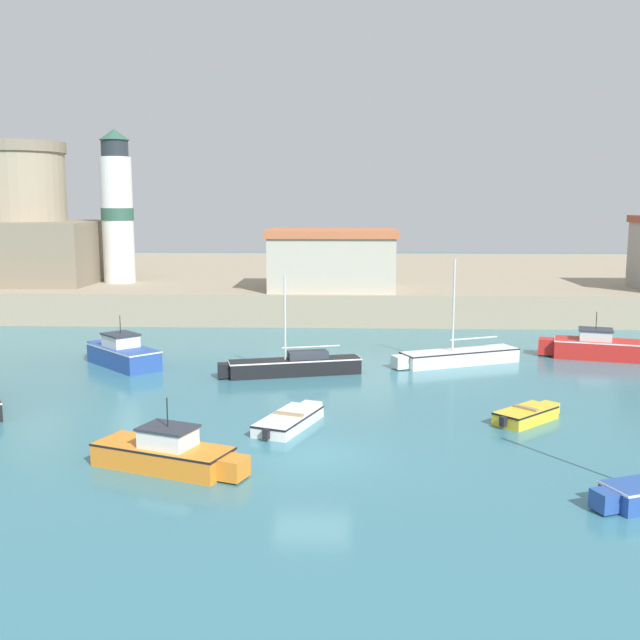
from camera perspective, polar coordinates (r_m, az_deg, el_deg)
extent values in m
plane|color=teal|center=(24.48, -0.63, -10.33)|extent=(200.00, 200.00, 0.00)
cube|color=gray|center=(68.16, 1.24, 3.06)|extent=(120.00, 40.00, 2.13)
cube|color=yellow|center=(29.04, 15.40, -7.03)|extent=(2.70, 2.65, 0.50)
cube|color=yellow|center=(30.32, 17.04, -6.42)|extent=(0.82, 0.82, 0.42)
cube|color=black|center=(28.98, 15.41, -6.63)|extent=(2.72, 2.67, 0.07)
cube|color=#997F5B|center=(28.96, 15.42, -6.48)|extent=(0.83, 0.85, 0.08)
cube|color=black|center=(27.88, 13.77, -7.52)|extent=(0.28, 0.28, 0.36)
cube|color=white|center=(38.48, 10.62, -2.78)|extent=(6.19, 3.73, 0.71)
cube|color=white|center=(36.85, 6.12, -3.20)|extent=(0.91, 0.98, 0.60)
cube|color=black|center=(38.41, 10.64, -2.32)|extent=(6.26, 3.76, 0.07)
cylinder|color=silver|center=(37.79, 10.15, 1.12)|extent=(0.10, 0.10, 4.62)
cylinder|color=silver|center=(38.71, 11.63, -1.38)|extent=(2.56, 1.15, 0.08)
cube|color=black|center=(35.44, -1.92, -3.60)|extent=(6.30, 2.70, 0.76)
cube|color=black|center=(34.99, -7.35, -3.83)|extent=(0.67, 0.75, 0.65)
cube|color=white|center=(35.37, -1.92, -3.06)|extent=(6.36, 2.73, 0.07)
cylinder|color=silver|center=(34.92, -2.69, 0.19)|extent=(0.10, 0.10, 4.00)
cylinder|color=silver|center=(35.40, -0.69, -2.07)|extent=(2.72, 0.79, 0.08)
cube|color=#333842|center=(35.44, -0.93, -2.67)|extent=(2.01, 1.26, 0.36)
cube|color=orange|center=(23.84, -11.88, -10.14)|extent=(4.57, 2.98, 0.72)
cube|color=orange|center=(22.55, -6.59, -11.13)|extent=(0.94, 1.03, 0.62)
cube|color=black|center=(23.74, -11.91, -9.41)|extent=(4.62, 3.01, 0.07)
cube|color=silver|center=(23.52, -11.50, -8.77)|extent=(1.82, 1.61, 0.54)
cube|color=#2D333D|center=(23.43, -11.52, -8.05)|extent=(1.97, 1.73, 0.08)
cylinder|color=black|center=(23.29, -11.56, -6.89)|extent=(0.04, 0.04, 0.90)
cube|color=#284C9E|center=(21.61, 20.86, -12.73)|extent=(0.72, 0.79, 0.54)
cube|color=red|center=(41.75, 20.51, -2.09)|extent=(4.81, 2.97, 0.97)
cube|color=red|center=(41.72, 16.88, -1.92)|extent=(1.05, 1.18, 0.83)
cube|color=white|center=(41.67, 20.54, -1.49)|extent=(4.86, 3.00, 0.07)
cube|color=silver|center=(41.61, 20.26, -1.08)|extent=(1.88, 1.73, 0.50)
cube|color=#2D333D|center=(41.56, 20.28, -0.69)|extent=(2.04, 1.86, 0.08)
cylinder|color=black|center=(41.49, 20.31, -0.02)|extent=(0.04, 0.04, 0.90)
cube|color=white|center=(27.45, -2.40, -7.70)|extent=(2.46, 3.67, 0.44)
cube|color=white|center=(29.20, -0.72, -6.66)|extent=(0.91, 0.83, 0.38)
cube|color=black|center=(27.39, -2.40, -7.33)|extent=(2.48, 3.70, 0.07)
cube|color=#997F5B|center=(27.37, -2.40, -7.17)|extent=(1.15, 0.59, 0.08)
cube|color=black|center=(25.87, -4.13, -8.65)|extent=(0.26, 0.26, 0.36)
cube|color=#284C9E|center=(38.49, -14.73, -2.72)|extent=(4.40, 4.45, 0.97)
cube|color=#284C9E|center=(40.83, -16.46, -2.13)|extent=(1.23, 1.23, 0.83)
cube|color=white|center=(38.41, -14.76, -2.06)|extent=(4.45, 4.49, 0.07)
cube|color=silver|center=(38.54, -14.93, -1.53)|extent=(2.04, 2.04, 0.58)
cube|color=#2D333D|center=(38.49, -14.95, -1.05)|extent=(2.20, 2.20, 0.08)
cylinder|color=black|center=(38.41, -14.98, -0.33)|extent=(0.04, 0.04, 0.90)
cube|color=gray|center=(62.37, -21.66, 4.95)|extent=(12.82, 12.82, 4.51)
cylinder|color=gray|center=(62.27, -21.79, 7.29)|extent=(6.76, 6.76, 9.63)
cylinder|color=gray|center=(62.39, -22.08, 12.08)|extent=(7.10, 7.10, 0.80)
cylinder|color=silver|center=(57.84, -15.17, 7.33)|extent=(2.30, 2.30, 9.21)
cylinder|color=#2D5647|center=(57.83, -15.18, 7.79)|extent=(2.37, 2.37, 0.90)
cylinder|color=#262D33|center=(57.95, -15.38, 12.48)|extent=(1.96, 1.96, 1.20)
cone|color=#2D5647|center=(58.02, -15.42, 13.47)|extent=(2.19, 2.19, 0.80)
cube|color=#BCB29E|center=(51.56, 0.93, 4.36)|extent=(8.42, 6.04, 3.61)
cube|color=#C1663D|center=(51.43, 0.93, 6.64)|extent=(8.84, 6.35, 0.50)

